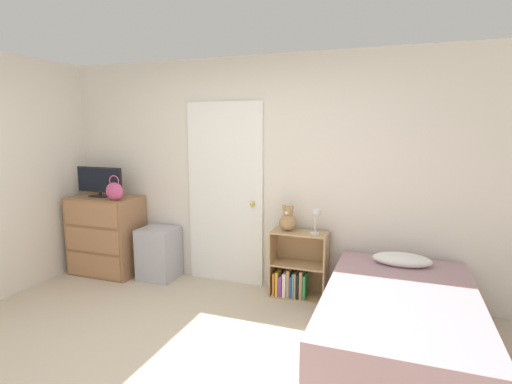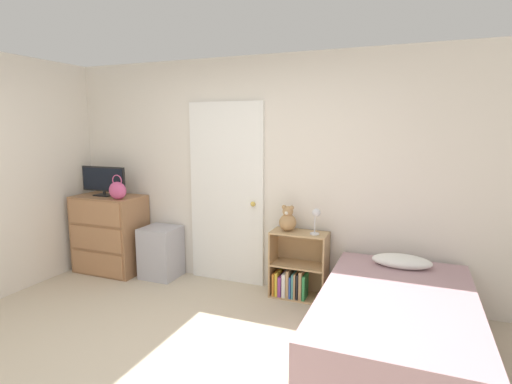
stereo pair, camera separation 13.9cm
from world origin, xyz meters
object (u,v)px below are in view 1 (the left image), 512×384
at_px(dresser, 107,235).
at_px(storage_bin, 159,253).
at_px(teddy_bear, 288,220).
at_px(bookshelf, 296,272).
at_px(desk_lamp, 316,216).
at_px(tv, 99,181).
at_px(bed, 400,324).
at_px(handbag, 115,191).

distance_m(dresser, storage_bin, 0.73).
bearing_deg(storage_bin, teddy_bear, 1.84).
height_order(dresser, bookshelf, dresser).
xyz_separation_m(storage_bin, bookshelf, (1.67, 0.05, -0.04)).
relative_size(dresser, desk_lamp, 3.50).
distance_m(storage_bin, bookshelf, 1.67).
height_order(tv, bed, tv).
distance_m(desk_lamp, bed, 1.31).
relative_size(tv, handbag, 2.19).
bearing_deg(bed, desk_lamp, 136.88).
bearing_deg(desk_lamp, handbag, -174.62).
bearing_deg(bookshelf, teddy_bear, -179.96).
relative_size(handbag, desk_lamp, 1.07).
distance_m(dresser, bookshelf, 2.39).
bearing_deg(teddy_bear, dresser, -177.28).
relative_size(tv, teddy_bear, 2.31).
relative_size(teddy_bear, bed, 0.14).
height_order(tv, storage_bin, tv).
bearing_deg(bookshelf, storage_bin, -178.26).
bearing_deg(desk_lamp, storage_bin, -179.66).
distance_m(handbag, storage_bin, 0.89).
height_order(handbag, teddy_bear, handbag).
bearing_deg(handbag, tv, 156.88).
height_order(dresser, tv, tv).
distance_m(bookshelf, bed, 1.33).
distance_m(dresser, desk_lamp, 2.62).
height_order(dresser, handbag, handbag).
height_order(handbag, storage_bin, handbag).
height_order(storage_bin, desk_lamp, desk_lamp).
distance_m(storage_bin, bed, 2.82).
bearing_deg(storage_bin, bookshelf, 1.74).
xyz_separation_m(bookshelf, teddy_bear, (-0.10, -0.00, 0.57)).
height_order(teddy_bear, desk_lamp, teddy_bear).
height_order(tv, bookshelf, tv).
bearing_deg(bed, teddy_bear, 144.35).
bearing_deg(handbag, bed, -10.19).
relative_size(dresser, storage_bin, 1.56).
bearing_deg(desk_lamp, tv, -178.39).
bearing_deg(dresser, bookshelf, 2.61).
relative_size(bookshelf, desk_lamp, 2.61).
bearing_deg(desk_lamp, bed, -43.12).
distance_m(storage_bin, teddy_bear, 1.66).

